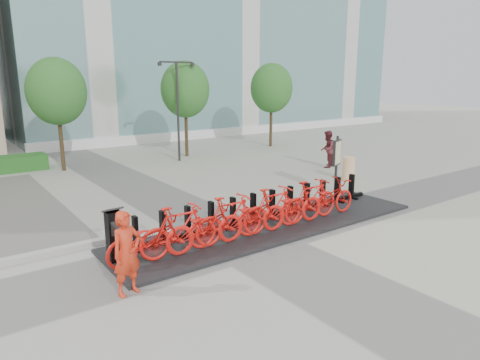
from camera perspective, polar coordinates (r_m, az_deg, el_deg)
ground at (r=11.38m, az=0.36°, el=-7.99°), size 120.00×120.00×0.00m
tree_1 at (r=21.10m, az=-23.27°, el=10.77°), size 2.60×2.60×5.10m
tree_2 at (r=23.44m, az=-7.33°, el=11.87°), size 2.60×2.60×5.10m
tree_3 at (r=26.85m, az=4.22°, el=12.10°), size 2.60×2.60×5.10m
streetlamp at (r=22.11m, az=-8.33°, el=10.57°), size 2.00×0.20×5.00m
dock_pad at (r=12.35m, az=4.43°, el=-6.10°), size 9.60×2.40×0.08m
dock_rail_posts at (r=12.59m, az=3.27°, el=-3.47°), size 8.02×0.50×0.85m
bike_0 at (r=9.90m, az=-11.79°, el=-7.71°), size 2.10×0.73×1.10m
bike_1 at (r=10.17m, az=-8.09°, el=-6.62°), size 2.04×0.57×1.22m
bike_2 at (r=10.52m, az=-4.60°, el=-6.19°), size 2.10×0.73×1.10m
bike_3 at (r=10.87m, az=-1.35°, el=-5.16°), size 2.04×0.57×1.22m
bike_4 at (r=11.29m, az=1.67°, el=-4.77°), size 2.10×0.73×1.10m
bike_5 at (r=11.71m, az=4.47°, el=-3.84°), size 2.04×0.57×1.22m
bike_6 at (r=12.18m, az=7.05°, el=-3.51°), size 2.10×0.73×1.10m
bike_7 at (r=12.65m, az=9.45°, el=-2.67°), size 2.04×0.57×1.22m
bike_8 at (r=13.17m, az=11.65°, el=-2.40°), size 2.10×0.73×1.10m
kiosk at (r=10.16m, az=-16.40°, el=-7.02°), size 0.41×0.35×1.29m
worker_red at (r=8.67m, az=-14.85°, el=-9.42°), size 0.70×0.54×1.70m
pedestrian at (r=20.84m, az=11.56°, el=4.05°), size 1.08×1.01×1.76m
construction_barrel at (r=18.46m, az=14.26°, el=1.50°), size 0.55×0.55×0.98m
map_sign at (r=16.30m, az=12.80°, el=3.28°), size 0.67×0.36×2.10m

